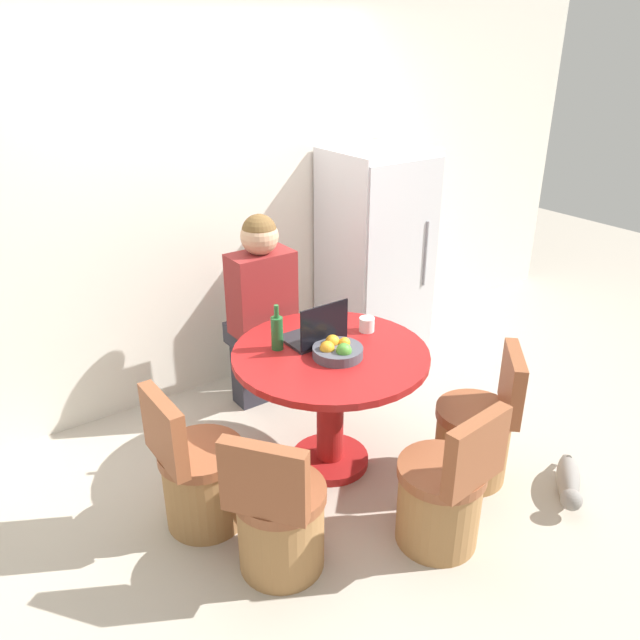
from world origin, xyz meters
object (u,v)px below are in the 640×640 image
object	(u,v)px
chair_near_right_corner	(476,436)
bottle	(277,332)
laptop	(316,334)
fruit_bowl	(337,350)
person_seated	(259,304)
chair_near_left_corner	(279,521)
dining_table	(330,382)
cat	(568,481)
chair_left_side	(200,478)
chair_near_camera	(443,497)
refrigerator	(375,258)

from	to	relation	value
chair_near_right_corner	bottle	world-z (taller)	bottle
bottle	chair_near_right_corner	bearing A→B (deg)	-42.97
laptop	fruit_bowl	xyz separation A→B (m)	(-0.01, -0.21, -0.02)
person_seated	chair_near_left_corner	bearing A→B (deg)	62.59
dining_table	cat	size ratio (longest dim) A/B	2.47
chair_left_side	bottle	distance (m)	0.85
chair_left_side	chair_near_right_corner	xyz separation A→B (m)	(1.42, -0.56, 0.00)
person_seated	cat	distance (m)	2.07
fruit_bowl	chair_near_left_corner	bearing A→B (deg)	-146.57
chair_near_camera	laptop	distance (m)	1.09
chair_left_side	chair_near_camera	distance (m)	1.21
dining_table	laptop	distance (m)	0.28
laptop	cat	size ratio (longest dim) A/B	0.70
refrigerator	chair_left_side	distance (m)	2.18
refrigerator	cat	bearing A→B (deg)	-95.53
person_seated	chair_near_right_corner	bearing A→B (deg)	114.40
dining_table	chair_near_camera	distance (m)	0.87
chair_left_side	chair_near_right_corner	size ratio (longest dim) A/B	1.00
bottle	cat	world-z (taller)	bottle
dining_table	chair_near_right_corner	size ratio (longest dim) A/B	1.35
chair_near_right_corner	chair_near_camera	bearing A→B (deg)	-20.57
refrigerator	cat	distance (m)	2.04
dining_table	chair_near_left_corner	size ratio (longest dim) A/B	1.35
laptop	chair_near_camera	bearing A→B (deg)	94.73
chair_left_side	laptop	bearing A→B (deg)	-80.41
chair_near_left_corner	laptop	xyz separation A→B (m)	(0.65, 0.63, 0.52)
bottle	person_seated	bearing A→B (deg)	69.18
chair_left_side	chair_near_right_corner	distance (m)	1.52
chair_near_right_corner	bottle	size ratio (longest dim) A/B	3.07
chair_left_side	chair_near_left_corner	bearing A→B (deg)	-161.60
fruit_bowl	chair_near_right_corner	bearing A→B (deg)	-39.42
chair_near_left_corner	person_seated	world-z (taller)	person_seated
refrigerator	dining_table	world-z (taller)	refrigerator
chair_left_side	fruit_bowl	size ratio (longest dim) A/B	2.95
refrigerator	fruit_bowl	size ratio (longest dim) A/B	5.89
refrigerator	chair_near_camera	size ratio (longest dim) A/B	2.00
dining_table	cat	world-z (taller)	dining_table
chair_near_left_corner	chair_near_right_corner	size ratio (longest dim) A/B	1.00
fruit_bowl	cat	size ratio (longest dim) A/B	0.62
dining_table	chair_left_side	xyz separation A→B (m)	(-0.82, -0.01, -0.28)
chair_near_right_corner	fruit_bowl	xyz separation A→B (m)	(-0.60, 0.50, 0.51)
chair_near_right_corner	chair_near_camera	size ratio (longest dim) A/B	1.00
fruit_bowl	chair_left_side	bearing A→B (deg)	175.55
chair_near_left_corner	chair_near_right_corner	distance (m)	1.25
person_seated	dining_table	bearing A→B (deg)	90.28
refrigerator	chair_near_left_corner	xyz separation A→B (m)	(-1.74, -1.42, -0.53)
chair_near_camera	bottle	world-z (taller)	bottle
dining_table	person_seated	distance (m)	0.79
refrigerator	laptop	bearing A→B (deg)	-144.21
chair_near_camera	cat	bearing A→B (deg)	163.36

